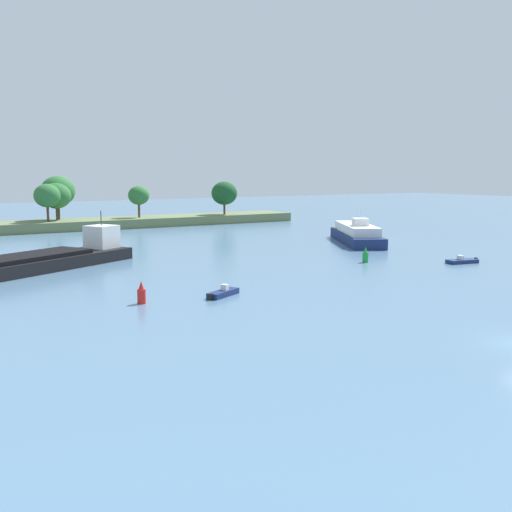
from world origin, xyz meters
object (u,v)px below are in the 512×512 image
(cargo_barge, at_px, (14,265))
(fishing_skiff, at_px, (223,293))
(channel_buoy_green, at_px, (365,256))
(white_riverboat, at_px, (357,234))
(channel_buoy_red, at_px, (141,294))
(small_motorboat, at_px, (462,261))

(cargo_barge, distance_m, fishing_skiff, 25.65)
(fishing_skiff, relative_size, channel_buoy_green, 2.02)
(white_riverboat, relative_size, fishing_skiff, 4.86)
(fishing_skiff, bearing_deg, channel_buoy_green, 19.76)
(fishing_skiff, height_order, channel_buoy_red, channel_buoy_red)
(white_riverboat, bearing_deg, cargo_barge, -176.58)
(white_riverboat, relative_size, cargo_barge, 0.60)
(fishing_skiff, bearing_deg, cargo_barge, 121.11)
(channel_buoy_red, bearing_deg, small_motorboat, 1.84)
(fishing_skiff, xyz_separation_m, channel_buoy_green, (24.33, 8.74, 0.53))
(white_riverboat, xyz_separation_m, small_motorboat, (-3.31, -22.79, -1.08))
(small_motorboat, distance_m, channel_buoy_red, 40.97)
(white_riverboat, height_order, small_motorboat, white_riverboat)
(white_riverboat, height_order, cargo_barge, cargo_barge)
(white_riverboat, bearing_deg, small_motorboat, -98.26)
(white_riverboat, xyz_separation_m, fishing_skiff, (-37.04, -24.96, -1.05))
(small_motorboat, bearing_deg, cargo_barge, 157.17)
(small_motorboat, bearing_deg, white_riverboat, 81.74)
(white_riverboat, xyz_separation_m, channel_buoy_red, (-44.25, -24.11, -0.52))
(white_riverboat, xyz_separation_m, channel_buoy_green, (-12.71, -16.22, -0.52))
(channel_buoy_green, bearing_deg, fishing_skiff, -160.24)
(channel_buoy_red, relative_size, channel_buoy_green, 1.00)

